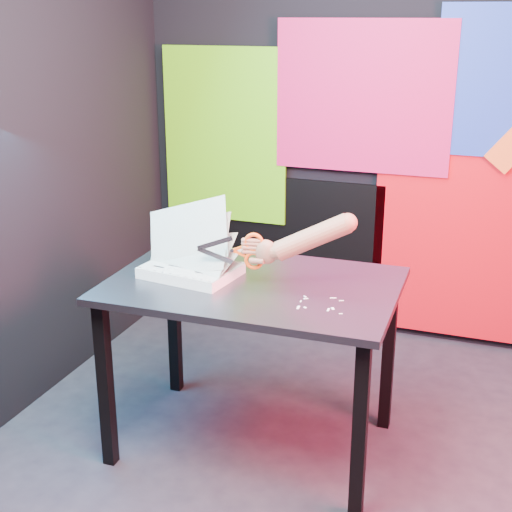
% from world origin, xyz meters
% --- Properties ---
extents(room, '(3.01, 3.01, 2.71)m').
position_xyz_m(room, '(0.00, 0.00, 1.35)').
color(room, black).
rests_on(room, ground).
extents(backdrop, '(2.88, 0.05, 2.08)m').
position_xyz_m(backdrop, '(0.06, 1.46, 0.96)').
color(backdrop, red).
rests_on(backdrop, ground).
extents(work_table, '(1.17, 0.79, 0.75)m').
position_xyz_m(work_table, '(-0.39, 0.15, 0.65)').
color(work_table, black).
rests_on(work_table, ground).
extents(printout_stack, '(0.44, 0.32, 0.35)m').
position_xyz_m(printout_stack, '(-0.66, 0.13, 0.78)').
color(printout_stack, beige).
rests_on(printout_stack, work_table).
extents(scissors, '(0.26, 0.06, 0.15)m').
position_xyz_m(scissors, '(-0.39, 0.11, 0.89)').
color(scissors, '#B0B0B0').
rests_on(scissors, printout_stack).
extents(hand_forearm, '(0.43, 0.14, 0.22)m').
position_xyz_m(hand_forearm, '(-0.18, 0.15, 0.95)').
color(hand_forearm, '#8B6043').
rests_on(hand_forearm, work_table).
extents(paper_clippings, '(0.18, 0.16, 0.00)m').
position_xyz_m(paper_clippings, '(-0.08, 0.01, 0.75)').
color(paper_clippings, silver).
rests_on(paper_clippings, work_table).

